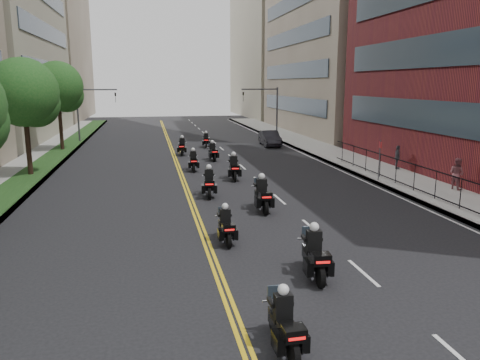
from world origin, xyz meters
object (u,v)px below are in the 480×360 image
Objects in this scene: motorcycle_4 at (209,184)px; motorcycle_6 at (193,162)px; motorcycle_2 at (226,227)px; motorcycle_5 at (234,169)px; motorcycle_0 at (284,325)px; motorcycle_8 at (182,147)px; parked_sedan at (270,138)px; motorcycle_1 at (314,256)px; motorcycle_9 at (206,141)px; pedestrian_c at (397,157)px; pedestrian_b at (457,174)px; motorcycle_3 at (262,196)px; motorcycle_7 at (213,152)px.

motorcycle_6 is (-0.11, 7.79, -0.05)m from motorcycle_4.
motorcycle_5 is at bearing 78.02° from motorcycle_2.
motorcycle_6 is at bearing 88.97° from motorcycle_2.
motorcycle_0 is 30.63m from motorcycle_8.
motorcycle_5 is 16.72m from parked_sedan.
motorcycle_9 is (0.39, 31.22, -0.08)m from motorcycle_1.
pedestrian_c is at bearing 59.07° from motorcycle_1.
motorcycle_8 is 1.26× the size of pedestrian_b.
pedestrian_b is at bearing -72.66° from parked_sedan.
motorcycle_6 is 14.28m from pedestrian_c.
motorcycle_3 is at bearing 59.31° from motorcycle_2.
motorcycle_5 is 1.46× the size of pedestrian_c.
motorcycle_7 is at bearing 88.13° from pedestrian_c.
motorcycle_9 is (0.44, 7.87, -0.02)m from motorcycle_7.
motorcycle_6 is (0.22, 15.40, 0.03)m from motorcycle_2.
motorcycle_1 is 1.34× the size of pedestrian_b.
motorcycle_4 is 4.71m from motorcycle_5.
motorcycle_2 is at bearing -96.76° from motorcycle_5.
motorcycle_0 is at bearing -113.49° from motorcycle_1.
motorcycle_8 is 9.85m from parked_sedan.
motorcycle_1 is 0.53× the size of parked_sedan.
motorcycle_8 is 1.38× the size of pedestrian_c.
parked_sedan is (8.77, 34.89, 0.12)m from motorcycle_0.
pedestrian_c is (13.87, 4.89, 0.28)m from motorcycle_4.
motorcycle_2 reaches higher than parked_sedan.
motorcycle_6 is (-2.24, 11.22, -0.08)m from motorcycle_3.
motorcycle_2 is 0.88× the size of motorcycle_4.
pedestrian_c is (14.10, 20.14, 0.35)m from motorcycle_0.
pedestrian_b reaches higher than parked_sedan.
motorcycle_4 is 1.04× the size of motorcycle_8.
motorcycle_3 is at bearing -92.43° from motorcycle_7.
motorcycle_2 is 27.52m from motorcycle_9.
motorcycle_4 is at bearing 87.29° from motorcycle_2.
motorcycle_1 is at bearing -74.66° from motorcycle_4.
motorcycle_5 is at bearing 81.87° from motorcycle_0.
motorcycle_3 is at bearing 83.01° from pedestrian_b.
motorcycle_3 is 23.94m from parked_sedan.
motorcycle_2 is 12.06m from motorcycle_5.
motorcycle_3 is 0.55× the size of parked_sedan.
motorcycle_5 is 1.06× the size of motorcycle_8.
motorcycle_0 is 1.30× the size of pedestrian_c.
motorcycle_0 is 12.06m from motorcycle_3.
motorcycle_7 is at bearing 25.89° from pedestrian_b.
motorcycle_2 is (-0.10, 7.64, -0.02)m from motorcycle_0.
motorcycle_3 is 11.44m from motorcycle_6.
motorcycle_8 is at bearing 107.50° from motorcycle_5.
motorcycle_2 is at bearing -89.16° from motorcycle_9.
pedestrian_b is 6.50m from pedestrian_c.
motorcycle_6 is (-2.24, 3.59, -0.06)m from motorcycle_5.
motorcycle_3 reaches higher than parked_sedan.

